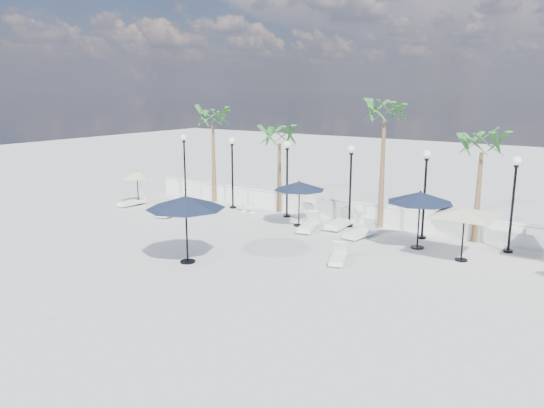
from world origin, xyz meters
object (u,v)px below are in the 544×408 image
Objects in this scene: parasol_navy_mid at (299,186)px; lounger_6 at (338,257)px; lounger_0 at (132,202)px; lounger_2 at (304,216)px; parasol_cream_sq_b at (465,208)px; lounger_1 at (172,211)px; lounger_5 at (309,225)px; parasol_cream_small at (137,175)px; parasol_navy_left at (186,203)px; parasol_navy_right at (420,198)px; lounger_4 at (361,232)px; lounger_3 at (340,222)px.

lounger_6 is at bearing -42.82° from parasol_navy_mid.
lounger_0 is 9.97m from lounger_2.
lounger_1 is at bearing -176.14° from parasol_cream_sq_b.
parasol_cream_small is at bearing 167.48° from lounger_5.
lounger_6 is 0.38× the size of parasol_cream_sq_b.
parasol_navy_left is 1.10× the size of parasol_navy_right.
lounger_0 is at bearing 149.74° from parasol_navy_left.
lounger_0 is 15.99m from parasol_navy_right.
parasol_navy_mid is 1.26× the size of parasol_cream_small.
parasol_cream_small is (-9.38, 5.93, -0.62)m from parasol_navy_left.
parasol_cream_small is at bearing -175.51° from lounger_2.
lounger_4 is at bearing 81.82° from lounger_6.
parasol_navy_left is at bearing -32.29° from parasol_cream_small.
lounger_2 is 1.79m from lounger_5.
lounger_0 is 14.20m from lounger_6.
lounger_1 reaches higher than lounger_5.
lounger_3 is 1.12× the size of parasol_cream_small.
parasol_navy_mid is at bearing 5.93° from parasol_cream_small.
lounger_4 is 3.20m from parasol_navy_right.
lounger_0 is 10.82m from lounger_5.
lounger_1 is at bearing -163.62° from parasol_navy_mid.
lounger_6 is at bearing -143.03° from parasol_cream_sq_b.
lounger_3 is 1.09× the size of lounger_5.
lounger_4 is 2.47m from lounger_5.
parasol_navy_mid reaches higher than lounger_6.
parasol_cream_sq_b reaches higher than lounger_5.
lounger_1 reaches higher than lounger_4.
lounger_0 is 11.96m from lounger_3.
parasol_cream_sq_b is (7.80, -0.94, 0.12)m from parasol_navy_mid.
lounger_3 is at bearing 96.13° from lounger_6.
parasol_navy_right is (15.83, 1.18, 1.88)m from lounger_0.
lounger_1 is 8.69m from lounger_3.
parasol_navy_left is (-3.85, -6.82, 2.04)m from lounger_4.
parasol_navy_mid is (6.49, 1.91, 1.67)m from lounger_1.
lounger_5 is at bearing -58.74° from lounger_2.
parasol_navy_left is at bearing -165.88° from lounger_6.
parasol_navy_mid is at bearing 173.11° from parasol_cream_sq_b.
parasol_navy_left reaches higher than lounger_4.
lounger_2 is 1.94m from parasol_navy_mid.
parasol_cream_sq_b is (14.29, 0.97, 1.79)m from lounger_1.
lounger_2 is 0.98× the size of lounger_5.
parasol_navy_mid reaches higher than lounger_2.
parasol_navy_right reaches higher than parasol_navy_mid.
lounger_3 is 0.74× the size of parasol_navy_left.
parasol_navy_mid reaches higher than lounger_3.
lounger_2 is 9.97m from parasol_cream_small.
parasol_navy_mid is 5.88m from parasol_navy_right.
lounger_2 is 0.81× the size of parasol_navy_mid.
parasol_navy_left reaches higher than parasol_cream_sq_b.
lounger_1 is at bearing -162.28° from lounger_4.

